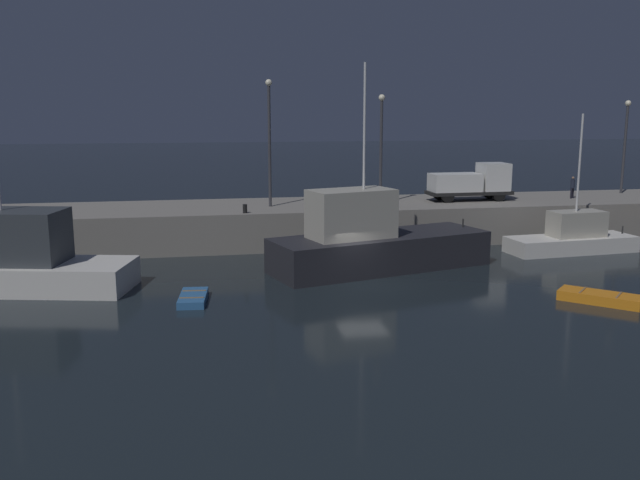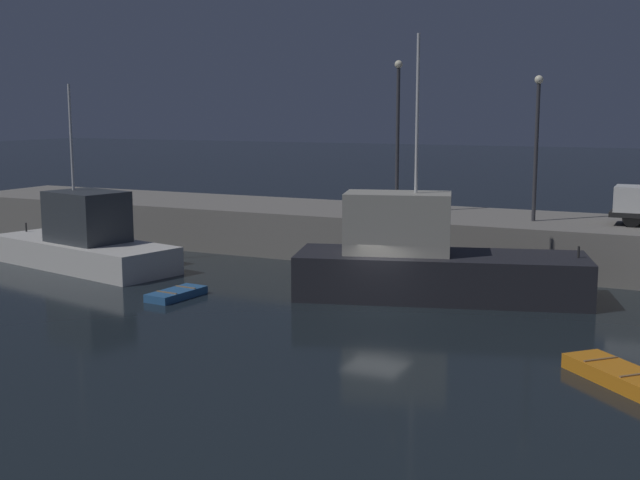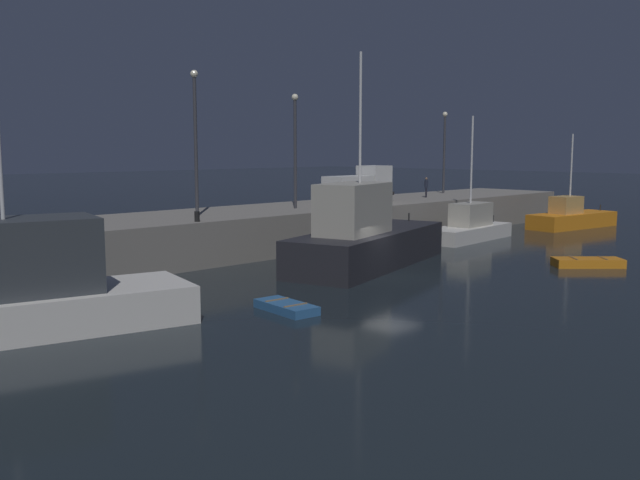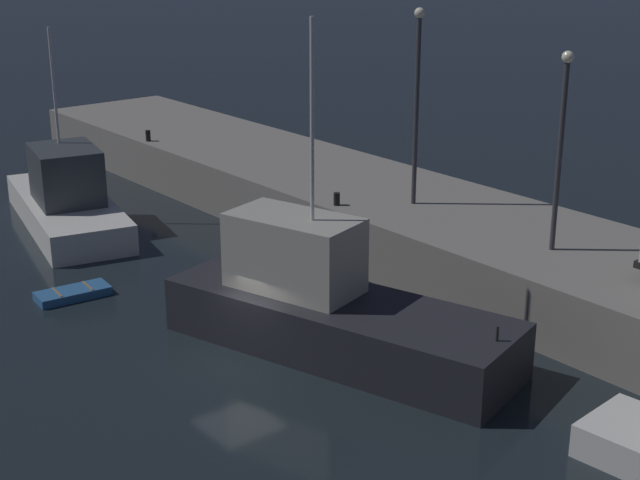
% 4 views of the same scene
% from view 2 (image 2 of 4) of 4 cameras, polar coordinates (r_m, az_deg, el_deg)
% --- Properties ---
extents(ground_plane, '(320.00, 320.00, 0.00)m').
position_cam_2_polar(ground_plane, '(34.60, 3.92, -4.78)').
color(ground_plane, black).
extents(pier_quay, '(66.92, 7.99, 2.53)m').
position_cam_2_polar(pier_quay, '(45.96, 9.64, 0.16)').
color(pier_quay, gray).
rests_on(pier_quay, ground).
extents(fishing_trawler_red, '(13.25, 7.33, 11.44)m').
position_cam_2_polar(fishing_trawler_red, '(36.60, 7.65, -1.62)').
color(fishing_trawler_red, '#232328').
rests_on(fishing_trawler_red, ground).
extents(fishing_boat_white, '(11.98, 6.32, 9.55)m').
position_cam_2_polar(fishing_boat_white, '(45.03, -16.00, -0.12)').
color(fishing_boat_white, silver).
rests_on(fishing_boat_white, ground).
extents(dinghy_orange_near, '(1.51, 2.98, 0.39)m').
position_cam_2_polar(dinghy_orange_near, '(37.04, -9.91, -3.70)').
color(dinghy_orange_near, '#2D6099').
rests_on(dinghy_orange_near, ground).
extents(rowboat_white_mid, '(3.62, 3.57, 0.51)m').
position_cam_2_polar(rowboat_white_mid, '(27.03, 19.92, -8.75)').
color(rowboat_white_mid, orange).
rests_on(rowboat_white_mid, ground).
extents(lamp_post_west, '(0.44, 0.44, 8.37)m').
position_cam_2_polar(lamp_post_west, '(45.94, 5.40, 7.92)').
color(lamp_post_west, '#38383D').
rests_on(lamp_post_west, pier_quay).
extents(lamp_post_east, '(0.44, 0.44, 7.42)m').
position_cam_2_polar(lamp_post_east, '(43.73, 14.77, 6.97)').
color(lamp_post_east, '#38383D').
rests_on(lamp_post_east, pier_quay).
extents(bollard_west, '(0.28, 0.28, 0.56)m').
position_cam_2_polar(bollard_west, '(44.41, 1.76, 1.99)').
color(bollard_west, black).
rests_on(bollard_west, pier_quay).
extents(bollard_central, '(0.28, 0.28, 0.61)m').
position_cam_2_polar(bollard_central, '(52.75, -14.52, 2.84)').
color(bollard_central, black).
rests_on(bollard_central, pier_quay).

